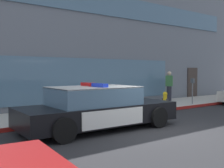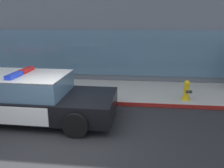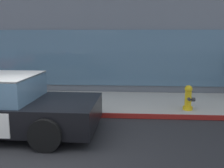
{
  "view_description": "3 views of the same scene",
  "coord_description": "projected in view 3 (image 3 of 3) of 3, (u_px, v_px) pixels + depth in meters",
  "views": [
    {
      "loc": [
        -6.18,
        -6.0,
        1.87
      ],
      "look_at": [
        0.34,
        2.79,
        1.35
      ],
      "focal_mm": 43.27,
      "sensor_mm": 36.0,
      "label": 1
    },
    {
      "loc": [
        1.84,
        -4.73,
        2.93
      ],
      "look_at": [
        1.02,
        2.77,
        0.72
      ],
      "focal_mm": 34.92,
      "sensor_mm": 36.0,
      "label": 2
    },
    {
      "loc": [
        2.02,
        -4.63,
        2.26
      ],
      "look_at": [
        1.49,
        2.84,
        0.91
      ],
      "focal_mm": 42.39,
      "sensor_mm": 36.0,
      "label": 3
    }
  ],
  "objects": [
    {
      "name": "ground",
      "position": [
        24.0,
        155.0,
        5.09
      ],
      "size": [
        48.0,
        48.0,
        0.0
      ],
      "primitive_type": "plane",
      "color": "#262628"
    },
    {
      "name": "sidewalk",
      "position": [
        70.0,
        102.0,
        8.92
      ],
      "size": [
        48.0,
        2.87,
        0.15
      ],
      "primitive_type": "cube",
      "color": "#B2ADA3",
      "rests_on": "ground"
    },
    {
      "name": "curb_red_paint",
      "position": [
        59.0,
        114.0,
        7.5
      ],
      "size": [
        28.8,
        0.04,
        0.14
      ],
      "primitive_type": "cube",
      "color": "maroon",
      "rests_on": "ground"
    },
    {
      "name": "storefront_building",
      "position": [
        135.0,
        11.0,
        14.64
      ],
      "size": [
        22.73,
        10.38,
        7.32
      ],
      "color": "slate",
      "rests_on": "ground"
    },
    {
      "name": "fire_hydrant",
      "position": [
        188.0,
        98.0,
        7.65
      ],
      "size": [
        0.34,
        0.39,
        0.73
      ],
      "color": "gold",
      "rests_on": "sidewalk"
    }
  ]
}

